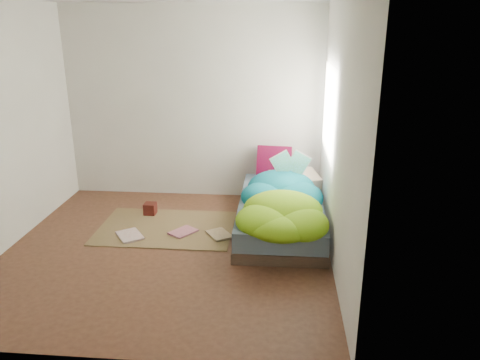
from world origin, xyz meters
name	(u,v)px	position (x,y,z in m)	size (l,w,h in m)	color
ground	(168,250)	(0.00, 0.00, 0.00)	(3.50, 3.50, 0.00)	#45281A
room_walls	(161,101)	(0.01, 0.01, 1.63)	(3.54, 3.54, 2.62)	beige
bed	(281,214)	(1.22, 0.72, 0.17)	(1.00, 2.00, 0.34)	#31261B
duvet	(281,193)	(1.22, 0.50, 0.51)	(0.96, 1.84, 0.34)	#075F73
rug	(166,228)	(-0.15, 0.55, 0.01)	(1.60, 1.10, 0.01)	brown
pillow_floral	(295,180)	(1.40, 1.30, 0.41)	(0.61, 0.38, 0.14)	white
pillow_magenta	(274,163)	(1.12, 1.50, 0.57)	(0.45, 0.14, 0.45)	#4A042F
open_book	(291,155)	(1.33, 1.06, 0.80)	(0.41, 0.09, 0.25)	green
wooden_box	(150,209)	(-0.45, 0.94, 0.08)	(0.14, 0.14, 0.14)	#3D120E
floor_book_a	(119,238)	(-0.61, 0.19, 0.02)	(0.25, 0.34, 0.03)	silver
floor_book_b	(177,229)	(0.00, 0.47, 0.03)	(0.22, 0.30, 0.03)	#B96B7A
floor_book_c	(211,236)	(0.43, 0.32, 0.02)	(0.22, 0.30, 0.02)	tan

